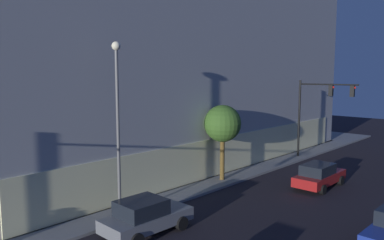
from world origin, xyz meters
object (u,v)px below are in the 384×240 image
object	(u,v)px
car_grey	(145,216)
car_red	(319,175)
sidewalk_tree	(223,124)
traffic_light_far_corner	(320,103)
modern_building	(113,50)
street_lamp_sidewalk	(118,110)

from	to	relation	value
car_grey	car_red	bearing A→B (deg)	-12.16
sidewalk_tree	traffic_light_far_corner	bearing A→B (deg)	-10.32
car_red	modern_building	bearing A→B (deg)	93.00
traffic_light_far_corner	car_red	distance (m)	9.16
traffic_light_far_corner	car_grey	size ratio (longest dim) A/B	1.54
traffic_light_far_corner	car_grey	xyz separation A→B (m)	(-19.83, -0.82, -4.12)
modern_building	traffic_light_far_corner	distance (m)	19.82
street_lamp_sidewalk	car_grey	xyz separation A→B (m)	(-0.24, -2.29, -4.76)
traffic_light_far_corner	car_red	world-z (taller)	traffic_light_far_corner
sidewalk_tree	car_grey	xyz separation A→B (m)	(-9.16, -2.76, -3.16)
traffic_light_far_corner	car_grey	bearing A→B (deg)	-177.64
traffic_light_far_corner	car_grey	distance (m)	20.27
modern_building	car_grey	size ratio (longest dim) A/B	8.46
traffic_light_far_corner	sidewalk_tree	distance (m)	10.88
modern_building	street_lamp_sidewalk	bearing A→B (deg)	-125.06
traffic_light_far_corner	sidewalk_tree	xyz separation A→B (m)	(-10.66, 1.94, -0.96)
street_lamp_sidewalk	sidewalk_tree	bearing A→B (deg)	3.02
street_lamp_sidewalk	sidewalk_tree	size ratio (longest dim) A/B	1.71
car_grey	traffic_light_far_corner	bearing A→B (deg)	2.36
traffic_light_far_corner	street_lamp_sidewalk	xyz separation A→B (m)	(-19.58, 1.47, 0.64)
modern_building	street_lamp_sidewalk	distance (m)	19.76
street_lamp_sidewalk	car_grey	size ratio (longest dim) A/B	2.02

